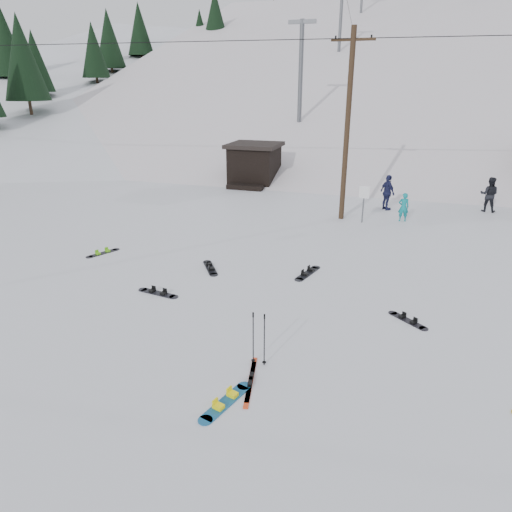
% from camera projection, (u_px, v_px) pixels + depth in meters
% --- Properties ---
extents(ground, '(200.00, 200.00, 0.00)m').
position_uv_depth(ground, '(186.00, 356.00, 11.72)').
color(ground, silver).
rests_on(ground, ground).
extents(ski_slope, '(60.00, 85.24, 65.97)m').
position_uv_depth(ski_slope, '(362.00, 222.00, 64.89)').
color(ski_slope, silver).
rests_on(ski_slope, ground).
extents(ridge_left, '(47.54, 95.03, 58.38)m').
position_uv_depth(ridge_left, '(115.00, 208.00, 68.68)').
color(ridge_left, silver).
rests_on(ridge_left, ground).
extents(treeline_left, '(20.00, 64.00, 10.00)m').
position_uv_depth(treeline_left, '(82.00, 139.00, 57.08)').
color(treeline_left, black).
rests_on(treeline_left, ground).
extents(treeline_crest, '(50.00, 6.00, 10.00)m').
position_uv_depth(treeline_crest, '(383.00, 119.00, 88.20)').
color(treeline_crest, black).
rests_on(treeline_crest, ski_slope).
extents(utility_pole, '(2.00, 0.26, 9.00)m').
position_uv_depth(utility_pole, '(347.00, 125.00, 21.93)').
color(utility_pole, '#3A2819').
rests_on(utility_pole, ground).
extents(trail_sign, '(0.50, 0.09, 1.85)m').
position_uv_depth(trail_sign, '(364.00, 198.00, 22.45)').
color(trail_sign, '#595B60').
rests_on(trail_sign, ground).
extents(lift_hut, '(3.40, 4.10, 2.75)m').
position_uv_depth(lift_hut, '(254.00, 164.00, 31.29)').
color(lift_hut, black).
rests_on(lift_hut, ground).
extents(lift_tower_near, '(2.20, 0.36, 8.00)m').
position_uv_depth(lift_tower_near, '(301.00, 66.00, 36.76)').
color(lift_tower_near, '#595B60').
rests_on(lift_tower_near, ski_slope).
extents(lift_tower_mid, '(2.20, 0.36, 8.00)m').
position_uv_depth(lift_tower_mid, '(341.00, 10.00, 52.23)').
color(lift_tower_mid, '#595B60').
rests_on(lift_tower_mid, ski_slope).
extents(hero_snowboard, '(0.70, 1.63, 0.12)m').
position_uv_depth(hero_snowboard, '(226.00, 402.00, 9.97)').
color(hero_snowboard, '#165C90').
rests_on(hero_snowboard, ground).
extents(hero_skis, '(0.51, 1.92, 0.10)m').
position_uv_depth(hero_skis, '(251.00, 381.00, 10.68)').
color(hero_skis, red).
rests_on(hero_skis, ground).
extents(ski_poles, '(0.39, 0.10, 1.41)m').
position_uv_depth(ski_poles, '(259.00, 338.00, 11.13)').
color(ski_poles, black).
rests_on(ski_poles, ground).
extents(board_scatter_a, '(1.55, 0.47, 0.11)m').
position_uv_depth(board_scatter_a, '(158.00, 293.00, 15.16)').
color(board_scatter_a, black).
rests_on(board_scatter_a, ground).
extents(board_scatter_b, '(1.06, 1.42, 0.12)m').
position_uv_depth(board_scatter_b, '(210.00, 268.00, 17.22)').
color(board_scatter_b, black).
rests_on(board_scatter_b, ground).
extents(board_scatter_c, '(0.78, 1.38, 0.10)m').
position_uv_depth(board_scatter_c, '(103.00, 253.00, 18.73)').
color(board_scatter_c, black).
rests_on(board_scatter_c, ground).
extents(board_scatter_d, '(1.14, 0.97, 0.10)m').
position_uv_depth(board_scatter_d, '(408.00, 320.00, 13.41)').
color(board_scatter_d, black).
rests_on(board_scatter_d, ground).
extents(board_scatter_f, '(0.67, 1.64, 0.12)m').
position_uv_depth(board_scatter_f, '(308.00, 273.00, 16.74)').
color(board_scatter_f, black).
rests_on(board_scatter_f, ground).
extents(skier_teal, '(0.59, 0.45, 1.45)m').
position_uv_depth(skier_teal, '(404.00, 207.00, 22.89)').
color(skier_teal, '#0D7F85').
rests_on(skier_teal, ground).
extents(skier_dark, '(1.03, 0.87, 1.88)m').
position_uv_depth(skier_dark, '(489.00, 194.00, 24.56)').
color(skier_dark, black).
rests_on(skier_dark, ground).
extents(skier_navy, '(1.07, 1.18, 1.93)m').
position_uv_depth(skier_navy, '(387.00, 193.00, 24.87)').
color(skier_navy, '#1C1F47').
rests_on(skier_navy, ground).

